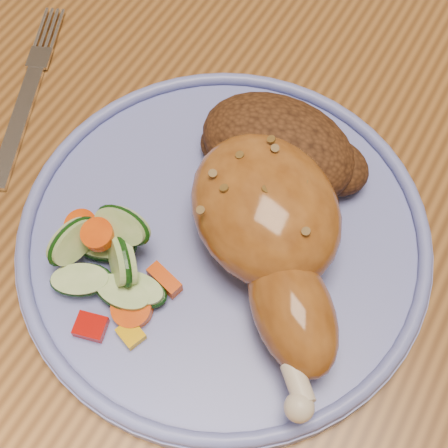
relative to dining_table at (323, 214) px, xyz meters
The scene contains 8 objects.
ground 0.67m from the dining_table, ahead, with size 4.00×4.00×0.00m, color brown.
dining_table is the anchor object (origin of this frame).
plate 0.14m from the dining_table, 112.56° to the right, with size 0.30×0.30×0.01m, color #6972C1.
plate_rim 0.15m from the dining_table, 112.56° to the right, with size 0.30×0.30×0.01m, color #6972C1.
chicken_leg 0.16m from the dining_table, 95.05° to the right, with size 0.18×0.19×0.06m.
rice_pilaf 0.13m from the dining_table, 139.03° to the right, with size 0.13×0.09×0.05m.
vegetable_pile 0.22m from the dining_table, 119.56° to the right, with size 0.10×0.09×0.05m.
fork 0.28m from the dining_table, 163.87° to the right, with size 0.08×0.16×0.00m.
Camera 1 is at (0.06, -0.28, 1.16)m, focal length 50.00 mm.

